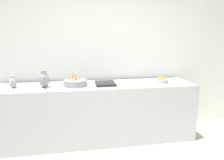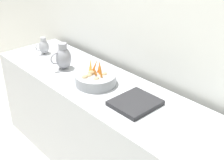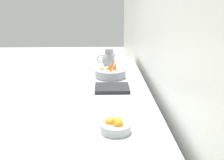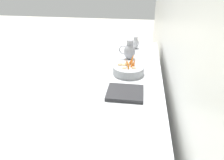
{
  "view_description": "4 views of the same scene",
  "coord_description": "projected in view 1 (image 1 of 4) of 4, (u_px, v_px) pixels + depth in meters",
  "views": [
    {
      "loc": [
        1.6,
        -0.54,
        1.62
      ],
      "look_at": [
        -1.39,
        -0.03,
        1.01
      ],
      "focal_mm": 32.54,
      "sensor_mm": 36.0,
      "label": 1
    },
    {
      "loc": [
        -0.03,
        1.19,
        2.14
      ],
      "look_at": [
        -1.41,
        -0.32,
        1.08
      ],
      "focal_mm": 48.16,
      "sensor_mm": 36.0,
      "label": 2
    },
    {
      "loc": [
        -1.38,
        2.59,
        1.81
      ],
      "look_at": [
        -1.47,
        -0.11,
        1.03
      ],
      "focal_mm": 45.88,
      "sensor_mm": 36.0,
      "label": 3
    },
    {
      "loc": [
        -1.59,
        1.62,
        1.97
      ],
      "look_at": [
        -1.32,
        -0.27,
        0.98
      ],
      "focal_mm": 34.52,
      "sensor_mm": 36.0,
      "label": 4
    }
  ],
  "objects": [
    {
      "name": "vegetable_colander",
      "position": [
        75.0,
        83.0,
        3.08
      ],
      "size": [
        0.35,
        0.35,
        0.23
      ],
      "color": "gray",
      "rests_on": "prep_counter"
    },
    {
      "name": "metal_pitcher_short",
      "position": [
        13.0,
        82.0,
        2.97
      ],
      "size": [
        0.15,
        0.11,
        0.18
      ],
      "color": "#A3A3A8",
      "rests_on": "prep_counter"
    },
    {
      "name": "counter_sink_basin",
      "position": [
        105.0,
        83.0,
        3.17
      ],
      "size": [
        0.34,
        0.3,
        0.04
      ],
      "primitive_type": "cube",
      "color": "#232326",
      "rests_on": "prep_counter"
    },
    {
      "name": "tile_wall_left",
      "position": [
        122.0,
        46.0,
        3.58
      ],
      "size": [
        0.1,
        9.29,
        3.0
      ],
      "primitive_type": "cube",
      "color": "silver",
      "rests_on": "ground_plane"
    },
    {
      "name": "metal_pitcher_tall",
      "position": [
        44.0,
        80.0,
        2.98
      ],
      "size": [
        0.21,
        0.15,
        0.25
      ],
      "color": "gray",
      "rests_on": "prep_counter"
    },
    {
      "name": "prep_counter",
      "position": [
        97.0,
        112.0,
        3.27
      ],
      "size": [
        0.7,
        3.1,
        0.92
      ],
      "primitive_type": "cube",
      "color": "#ADAFB5",
      "rests_on": "ground_plane"
    },
    {
      "name": "orange_bowl",
      "position": [
        161.0,
        80.0,
        3.31
      ],
      "size": [
        0.21,
        0.21,
        0.1
      ],
      "color": "#ADAFB5",
      "rests_on": "prep_counter"
    }
  ]
}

